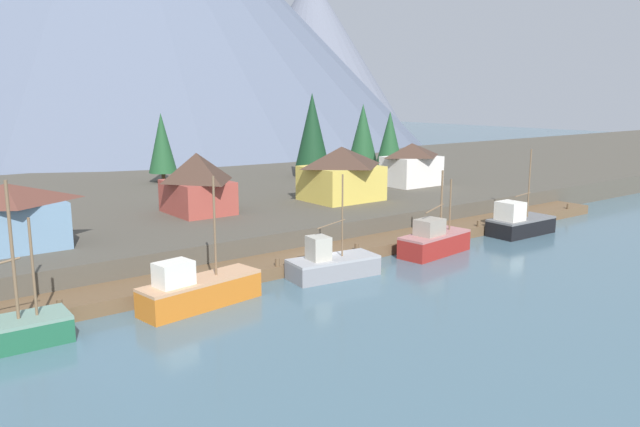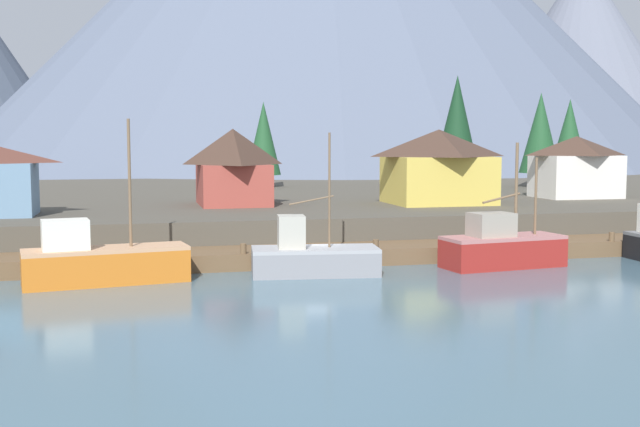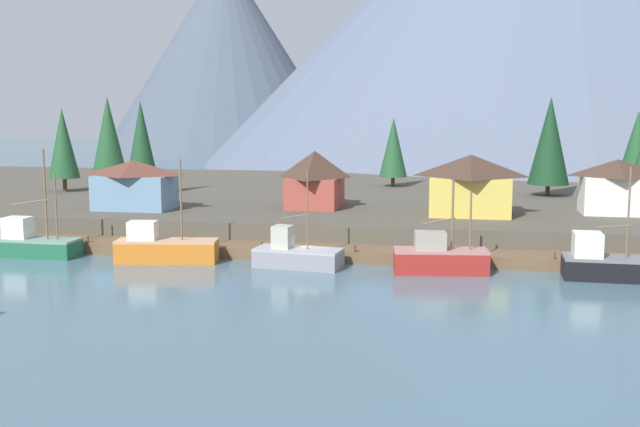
{
  "view_description": "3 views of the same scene",
  "coord_description": "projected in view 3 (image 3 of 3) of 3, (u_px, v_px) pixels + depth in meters",
  "views": [
    {
      "loc": [
        -29.4,
        -38.53,
        13.99
      ],
      "look_at": [
        1.77,
        2.38,
        4.1
      ],
      "focal_mm": 35.02,
      "sensor_mm": 36.0,
      "label": 1
    },
    {
      "loc": [
        -10.17,
        -44.52,
        7.59
      ],
      "look_at": [
        0.97,
        1.94,
        3.07
      ],
      "focal_mm": 44.15,
      "sensor_mm": 36.0,
      "label": 2
    },
    {
      "loc": [
        12.95,
        -62.25,
        13.09
      ],
      "look_at": [
        0.82,
        1.9,
        3.92
      ],
      "focal_mm": 43.23,
      "sensor_mm": 36.0,
      "label": 3
    }
  ],
  "objects": [
    {
      "name": "conifer_back_left",
      "position": [
        393.0,
        147.0,
        100.85
      ],
      "size": [
        3.68,
        3.68,
        9.08
      ],
      "color": "#4C3823",
      "rests_on": "shoreline_bank"
    },
    {
      "name": "conifer_mid_right",
      "position": [
        108.0,
        134.0,
        107.06
      ],
      "size": [
        4.6,
        4.6,
        11.9
      ],
      "color": "#4C3823",
      "rests_on": "shoreline_bank"
    },
    {
      "name": "conifer_centre",
      "position": [
        63.0,
        143.0,
        94.78
      ],
      "size": [
        3.8,
        3.8,
        10.3
      ],
      "color": "#4C3823",
      "rests_on": "shoreline_bank"
    },
    {
      "name": "fishing_boat_orange",
      "position": [
        164.0,
        248.0,
        64.79
      ],
      "size": [
        8.74,
        3.75,
        8.67
      ],
      "rotation": [
        0.0,
        0.0,
        0.15
      ],
      "color": "#CC6B1E",
      "rests_on": "ground_plane"
    },
    {
      "name": "shoreline_bank",
      "position": [
        358.0,
        201.0,
        95.74
      ],
      "size": [
        400.0,
        56.0,
        2.5
      ],
      "primitive_type": "cube",
      "color": "#4C473D",
      "rests_on": "ground_plane"
    },
    {
      "name": "mountain_west_peak",
      "position": [
        226.0,
        55.0,
        214.08
      ],
      "size": [
        68.81,
        68.81,
        54.31
      ],
      "primitive_type": "cone",
      "color": "#475160",
      "rests_on": "ground_plane"
    },
    {
      "name": "fishing_boat_red",
      "position": [
        439.0,
        258.0,
        60.64
      ],
      "size": [
        7.62,
        3.62,
        7.4
      ],
      "rotation": [
        0.0,
        0.0,
        0.13
      ],
      "color": "maroon",
      "rests_on": "ground_plane"
    },
    {
      "name": "ground_plane",
      "position": [
        343.0,
        231.0,
        84.31
      ],
      "size": [
        400.0,
        400.0,
        1.0
      ],
      "primitive_type": "cube",
      "color": "#476675"
    },
    {
      "name": "house_red",
      "position": [
        315.0,
        178.0,
        80.51
      ],
      "size": [
        5.51,
        7.05,
        5.91
      ],
      "color": "#9E4238",
      "rests_on": "shoreline_bank"
    },
    {
      "name": "fishing_boat_black",
      "position": [
        608.0,
        263.0,
        58.47
      ],
      "size": [
        7.28,
        3.31,
        8.57
      ],
      "rotation": [
        0.0,
        0.0,
        -0.02
      ],
      "color": "black",
      "rests_on": "ground_plane"
    },
    {
      "name": "conifer_near_right",
      "position": [
        550.0,
        141.0,
        90.0
      ],
      "size": [
        4.8,
        4.8,
        11.65
      ],
      "color": "#4C3823",
      "rests_on": "shoreline_bank"
    },
    {
      "name": "fishing_boat_grey",
      "position": [
        296.0,
        255.0,
        62.79
      ],
      "size": [
        7.35,
        3.68,
        7.96
      ],
      "rotation": [
        0.0,
        0.0,
        -0.12
      ],
      "color": "gray",
      "rests_on": "ground_plane"
    },
    {
      "name": "house_yellow",
      "position": [
        470.0,
        184.0,
        75.07
      ],
      "size": [
        8.03,
        6.87,
        5.87
      ],
      "color": "gold",
      "rests_on": "shoreline_bank"
    },
    {
      "name": "dock",
      "position": [
        311.0,
        252.0,
        66.64
      ],
      "size": [
        80.0,
        4.0,
        1.6
      ],
      "color": "brown",
      "rests_on": "ground_plane"
    },
    {
      "name": "house_blue",
      "position": [
        134.0,
        184.0,
        78.87
      ],
      "size": [
        8.07,
        5.01,
        5.05
      ],
      "color": "#6689A8",
      "rests_on": "shoreline_bank"
    },
    {
      "name": "conifer_near_left",
      "position": [
        637.0,
        148.0,
        88.78
      ],
      "size": [
        4.33,
        4.33,
        10.05
      ],
      "color": "#4C3823",
      "rests_on": "shoreline_bank"
    },
    {
      "name": "house_white",
      "position": [
        617.0,
        186.0,
        75.67
      ],
      "size": [
        7.01,
        5.23,
        5.37
      ],
      "color": "silver",
      "rests_on": "shoreline_bank"
    },
    {
      "name": "fishing_boat_green",
      "position": [
        27.0,
        243.0,
        67.55
      ],
      "size": [
        9.17,
        3.06,
        9.42
      ],
      "rotation": [
        0.0,
        0.0,
        -0.03
      ],
      "color": "#1E5B3D",
      "rests_on": "ground_plane"
    },
    {
      "name": "conifer_mid_left",
      "position": [
        141.0,
        140.0,
        91.11
      ],
      "size": [
        3.62,
        3.62,
        11.19
      ],
      "color": "#4C3823",
      "rests_on": "shoreline_bank"
    }
  ]
}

